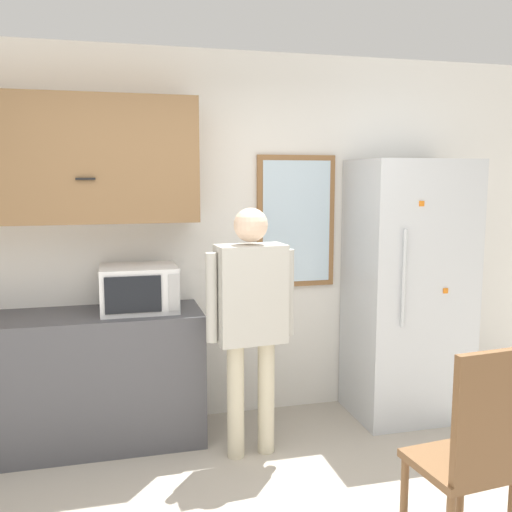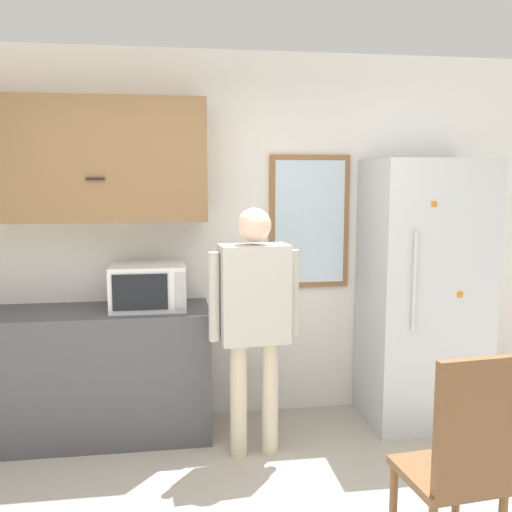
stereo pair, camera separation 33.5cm
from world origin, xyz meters
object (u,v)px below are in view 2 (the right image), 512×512
Objects in this scene: microwave at (148,286)px; person at (254,308)px; refrigerator at (423,293)px; chair at (460,460)px.

person reaches higher than microwave.
person is at bearing -164.67° from refrigerator.
microwave is at bearing 178.09° from refrigerator.
person is 1.35m from refrigerator.
chair is (-0.57, -1.64, -0.40)m from refrigerator.
refrigerator is 1.82× the size of chair.
person is at bearing -32.07° from microwave.
refrigerator is (1.30, 0.36, -0.02)m from person.
refrigerator is at bearing 10.57° from person.
chair is at bearing -50.68° from microwave.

